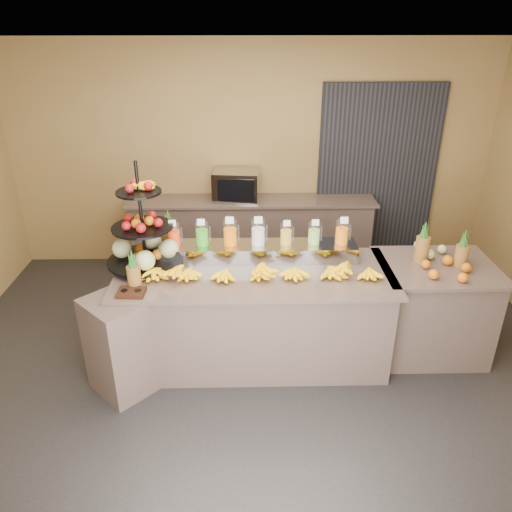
{
  "coord_description": "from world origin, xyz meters",
  "views": [
    {
      "loc": [
        -0.08,
        -3.66,
        3.03
      ],
      "look_at": [
        0.01,
        0.3,
        1.09
      ],
      "focal_mm": 35.0,
      "sensor_mm": 36.0,
      "label": 1
    }
  ],
  "objects_px": {
    "oven_warmer": "(236,185)",
    "right_fruit_pile": "(443,261)",
    "banana_heap": "(261,269)",
    "fruit_stand": "(149,241)",
    "condiment_caddy": "(131,292)",
    "pitcher_tray": "(258,251)"
  },
  "relations": [
    {
      "from": "right_fruit_pile",
      "to": "banana_heap",
      "type": "bearing_deg",
      "value": -175.93
    },
    {
      "from": "pitcher_tray",
      "to": "fruit_stand",
      "type": "bearing_deg",
      "value": -173.22
    },
    {
      "from": "oven_warmer",
      "to": "condiment_caddy",
      "type": "bearing_deg",
      "value": -103.89
    },
    {
      "from": "banana_heap",
      "to": "oven_warmer",
      "type": "xyz_separation_m",
      "value": [
        -0.24,
        2.02,
        0.12
      ]
    },
    {
      "from": "right_fruit_pile",
      "to": "oven_warmer",
      "type": "relative_size",
      "value": 0.83
    },
    {
      "from": "right_fruit_pile",
      "to": "oven_warmer",
      "type": "xyz_separation_m",
      "value": [
        -1.9,
        1.91,
        0.11
      ]
    },
    {
      "from": "condiment_caddy",
      "to": "right_fruit_pile",
      "type": "distance_m",
      "value": 2.77
    },
    {
      "from": "banana_heap",
      "to": "fruit_stand",
      "type": "height_order",
      "value": "fruit_stand"
    },
    {
      "from": "fruit_stand",
      "to": "condiment_caddy",
      "type": "distance_m",
      "value": 0.58
    },
    {
      "from": "pitcher_tray",
      "to": "oven_warmer",
      "type": "relative_size",
      "value": 3.33
    },
    {
      "from": "pitcher_tray",
      "to": "oven_warmer",
      "type": "xyz_separation_m",
      "value": [
        -0.23,
        1.67,
        0.11
      ]
    },
    {
      "from": "fruit_stand",
      "to": "condiment_caddy",
      "type": "relative_size",
      "value": 4.36
    },
    {
      "from": "pitcher_tray",
      "to": "condiment_caddy",
      "type": "height_order",
      "value": "pitcher_tray"
    },
    {
      "from": "pitcher_tray",
      "to": "right_fruit_pile",
      "type": "bearing_deg",
      "value": -8.05
    },
    {
      "from": "banana_heap",
      "to": "right_fruit_pile",
      "type": "distance_m",
      "value": 1.66
    },
    {
      "from": "pitcher_tray",
      "to": "oven_warmer",
      "type": "height_order",
      "value": "oven_warmer"
    },
    {
      "from": "fruit_stand",
      "to": "condiment_caddy",
      "type": "bearing_deg",
      "value": -108.22
    },
    {
      "from": "pitcher_tray",
      "to": "banana_heap",
      "type": "relative_size",
      "value": 0.88
    },
    {
      "from": "fruit_stand",
      "to": "oven_warmer",
      "type": "relative_size",
      "value": 1.78
    },
    {
      "from": "oven_warmer",
      "to": "right_fruit_pile",
      "type": "bearing_deg",
      "value": -39.01
    },
    {
      "from": "right_fruit_pile",
      "to": "oven_warmer",
      "type": "height_order",
      "value": "oven_warmer"
    },
    {
      "from": "fruit_stand",
      "to": "right_fruit_pile",
      "type": "relative_size",
      "value": 2.13
    }
  ]
}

